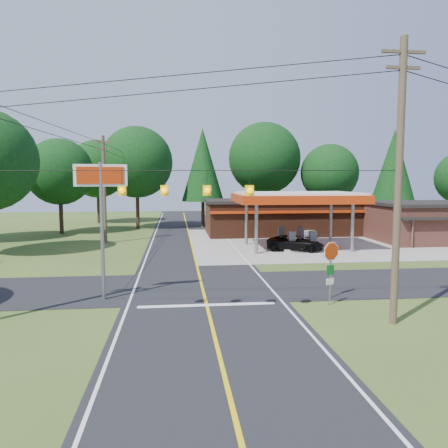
{
  "coord_description": "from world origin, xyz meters",
  "views": [
    {
      "loc": [
        -1.41,
        -23.7,
        5.92
      ],
      "look_at": [
        2.0,
        7.0,
        2.8
      ],
      "focal_mm": 35.0,
      "sensor_mm": 36.0,
      "label": 1
    }
  ],
  "objects": [
    {
      "name": "sedan_car",
      "position": [
        12.0,
        21.0,
        0.69
      ],
      "size": [
        4.64,
        4.64,
        1.37
      ],
      "primitive_type": "imported",
      "rotation": [
        0.0,
        0.0,
        0.17
      ],
      "color": "silver",
      "rests_on": "ground"
    },
    {
      "name": "treeline_backdrop",
      "position": [
        0.82,
        24.01,
        7.49
      ],
      "size": [
        70.27,
        51.59,
        13.3
      ],
      "color": "#332316",
      "rests_on": "ground"
    },
    {
      "name": "utility_pole_north",
      "position": [
        -6.5,
        35.0,
        4.75
      ],
      "size": [
        0.3,
        0.3,
        9.5
      ],
      "color": "#473828",
      "rests_on": "ground"
    },
    {
      "name": "overhead_beacons",
      "position": [
        -1.0,
        -6.0,
        6.21
      ],
      "size": [
        17.04,
        2.04,
        1.03
      ],
      "color": "black",
      "rests_on": "ground"
    },
    {
      "name": "big_stop_sign",
      "position": [
        -5.0,
        -2.01,
        5.03
      ],
      "size": [
        2.5,
        0.49,
        6.78
      ],
      "color": "gray",
      "rests_on": "ground"
    },
    {
      "name": "convenience_store",
      "position": [
        10.0,
        22.98,
        1.92
      ],
      "size": [
        16.4,
        7.55,
        3.8
      ],
      "color": "#4C2515",
      "rests_on": "ground"
    },
    {
      "name": "cross_road",
      "position": [
        0.0,
        0.0,
        0.01
      ],
      "size": [
        70.0,
        7.0,
        0.02
      ],
      "primitive_type": "cube",
      "color": "black",
      "rests_on": "ground"
    },
    {
      "name": "suv_car",
      "position": [
        8.5,
        11.59,
        0.66
      ],
      "size": [
        5.95,
        5.95,
        1.31
      ],
      "primitive_type": "imported",
      "rotation": [
        0.0,
        0.0,
        1.26
      ],
      "color": "black",
      "rests_on": "ground"
    },
    {
      "name": "ground",
      "position": [
        0.0,
        0.0,
        0.0
      ],
      "size": [
        120.0,
        120.0,
        0.0
      ],
      "primitive_type": "plane",
      "color": "#324F1C",
      "rests_on": "ground"
    },
    {
      "name": "route_sign_post",
      "position": [
        5.8,
        -4.16,
        1.32
      ],
      "size": [
        0.43,
        0.2,
        2.21
      ],
      "color": "gray",
      "rests_on": "ground"
    },
    {
      "name": "gas_canopy",
      "position": [
        9.0,
        13.0,
        4.27
      ],
      "size": [
        10.6,
        7.4,
        4.88
      ],
      "color": "gray",
      "rests_on": "ground"
    },
    {
      "name": "utility_pole_near_right",
      "position": [
        7.5,
        -7.0,
        5.96
      ],
      "size": [
        1.8,
        0.3,
        11.5
      ],
      "color": "#473828",
      "rests_on": "ground"
    },
    {
      "name": "octagonal_stop_sign",
      "position": [
        6.26,
        -3.01,
        2.18
      ],
      "size": [
        0.91,
        0.44,
        2.89
      ],
      "color": "gray",
      "rests_on": "ground"
    },
    {
      "name": "utility_pole_far_left",
      "position": [
        -8.0,
        18.0,
        5.2
      ],
      "size": [
        1.8,
        0.3,
        10.0
      ],
      "color": "#473828",
      "rests_on": "ground"
    },
    {
      "name": "main_highway",
      "position": [
        0.0,
        0.0,
        0.01
      ],
      "size": [
        8.0,
        120.0,
        0.02
      ],
      "primitive_type": "cube",
      "color": "black",
      "rests_on": "ground"
    },
    {
      "name": "lane_center_yellow",
      "position": [
        0.0,
        0.0,
        0.03
      ],
      "size": [
        0.15,
        110.0,
        0.0
      ],
      "primitive_type": "cube",
      "color": "yellow",
      "rests_on": "main_highway"
    }
  ]
}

